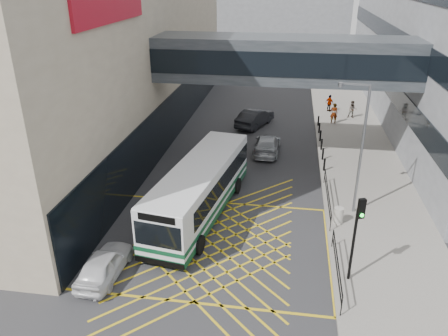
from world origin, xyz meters
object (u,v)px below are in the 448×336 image
at_px(bus, 201,188).
at_px(traffic_light, 357,228).
at_px(car_silver, 267,144).
at_px(car_white, 104,264).
at_px(litter_bin, 338,215).
at_px(pedestrian_b, 352,110).
at_px(pedestrian_c, 330,103).
at_px(car_dark, 255,118).
at_px(pedestrian_a, 334,113).
at_px(street_lamp, 359,143).

bearing_deg(bus, traffic_light, -24.31).
xyz_separation_m(bus, car_silver, (3.21, 10.06, -0.97)).
xyz_separation_m(car_white, litter_bin, (11.14, 6.26, -0.05)).
relative_size(bus, litter_bin, 12.42).
xyz_separation_m(pedestrian_b, pedestrian_c, (-2.02, 1.89, 0.01)).
distance_m(car_dark, litter_bin, 17.63).
height_order(litter_bin, pedestrian_a, pedestrian_a).
distance_m(traffic_light, pedestrian_b, 25.17).
xyz_separation_m(street_lamp, pedestrian_b, (2.06, 18.41, -3.48)).
xyz_separation_m(litter_bin, pedestrian_a, (1.01, 17.99, 0.48)).
bearing_deg(pedestrian_c, traffic_light, 131.21).
xyz_separation_m(bus, pedestrian_b, (10.73, 19.77, -0.72)).
bearing_deg(car_dark, litter_bin, 132.30).
height_order(car_dark, pedestrian_a, pedestrian_a).
xyz_separation_m(car_silver, pedestrian_b, (7.52, 9.71, 0.26)).
xyz_separation_m(traffic_light, litter_bin, (-0.13, 5.06, -2.32)).
bearing_deg(car_silver, street_lamp, 123.50).
bearing_deg(bus, car_silver, 80.97).
bearing_deg(car_silver, car_white, 69.76).
relative_size(car_dark, pedestrian_a, 2.71).
height_order(pedestrian_a, pedestrian_b, pedestrian_a).
height_order(bus, car_dark, bus).
height_order(car_white, car_dark, car_dark).
bearing_deg(litter_bin, bus, 179.16).
height_order(bus, car_white, bus).
bearing_deg(traffic_light, car_dark, 84.65).
xyz_separation_m(car_dark, litter_bin, (6.15, -16.52, -0.18)).
bearing_deg(street_lamp, litter_bin, -112.80).
xyz_separation_m(car_dark, traffic_light, (6.28, -21.58, 2.14)).
relative_size(car_silver, street_lamp, 0.62).
relative_size(pedestrian_b, pedestrian_c, 0.99).
bearing_deg(pedestrian_a, pedestrian_b, -136.36).
bearing_deg(traffic_light, pedestrian_c, 66.82).
relative_size(car_dark, street_lamp, 0.68).
bearing_deg(car_white, pedestrian_c, -111.08).
bearing_deg(litter_bin, car_silver, 114.46).
distance_m(bus, pedestrian_c, 23.36).
xyz_separation_m(traffic_light, pedestrian_b, (2.77, 24.94, -1.96)).
bearing_deg(car_dark, pedestrian_b, -137.75).
height_order(car_silver, pedestrian_a, pedestrian_a).
height_order(pedestrian_a, pedestrian_c, pedestrian_a).
height_order(car_silver, street_lamp, street_lamp).
bearing_deg(pedestrian_a, traffic_light, 86.24).
height_order(car_silver, traffic_light, traffic_light).
distance_m(street_lamp, litter_bin, 4.20).
bearing_deg(pedestrian_c, pedestrian_b, 179.66).
height_order(bus, traffic_light, traffic_light).
bearing_deg(pedestrian_c, litter_bin, 130.51).
height_order(traffic_light, street_lamp, street_lamp).
bearing_deg(pedestrian_a, pedestrian_c, -89.56).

